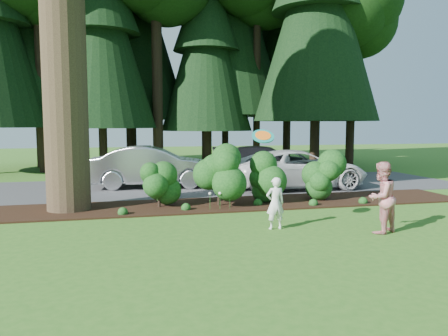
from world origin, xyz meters
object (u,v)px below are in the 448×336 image
car_silver_wagon (153,167)px  car_white_suv (298,169)px  child (275,203)px  car_dark_suv (265,161)px  adult (381,197)px  frisbee (263,136)px

car_silver_wagon → car_white_suv: car_silver_wagon is taller
child → car_dark_suv: bearing=-109.7°
car_dark_suv → adult: 10.85m
child → car_silver_wagon: bearing=-75.2°
frisbee → car_white_suv: bearing=60.3°
adult → frisbee: size_ratio=3.03×
car_dark_suv → child: car_dark_suv is taller
car_dark_suv → child: (-3.13, -9.90, -0.13)m
child → frisbee: size_ratio=2.29×
child → adult: 2.45m
car_silver_wagon → child: bearing=-157.2°
car_white_suv → car_dark_suv: bearing=-1.9°
car_dark_suv → frisbee: 10.70m
car_white_suv → frisbee: 7.21m
car_silver_wagon → frisbee: 8.14m
child → adult: adult is taller
adult → frisbee: (-2.62, 0.81, 1.42)m
car_white_suv → adult: 6.99m
child → adult: (2.26, -0.92, 0.20)m
car_silver_wagon → child: car_silver_wagon is taller
car_silver_wagon → car_dark_suv: (5.47, 2.24, -0.08)m
car_dark_suv → adult: bearing=-174.1°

